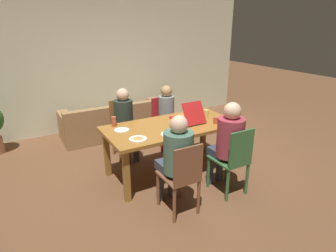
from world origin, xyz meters
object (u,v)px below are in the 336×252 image
Objects in this scene: drinking_glass_1 at (114,121)px; couch at (117,123)px; person_3 at (176,155)px; dining_table at (171,131)px; chair_2 at (234,159)px; person_2 at (228,139)px; plate_0 at (170,134)px; person_0 at (125,118)px; drinking_glass_0 at (216,120)px; drinking_glass_2 at (206,114)px; chair_0 at (122,126)px; plate_2 at (138,139)px; pizza_box_0 at (186,117)px; chair_3 at (182,176)px; person_1 at (169,113)px; plate_1 at (122,130)px; chair_1 at (164,119)px.

couch is at bearing 69.52° from drinking_glass_1.
person_3 reaches higher than drinking_glass_1.
chair_2 reaches higher than dining_table.
plate_0 is at bearing 141.31° from person_2.
drinking_glass_0 is at bearing -46.83° from person_0.
chair_0 is at bearing 138.87° from drinking_glass_2.
plate_0 is at bearing -7.51° from plate_2.
pizza_box_0 reaches higher than couch.
person_3 is 9.32× the size of drinking_glass_2.
person_2 is 8.91× the size of drinking_glass_1.
plate_2 reaches higher than couch.
person_3 is at bearing 90.00° from chair_3.
chair_3 reaches higher than drinking_glass_1.
drinking_glass_2 is (0.25, -0.76, 0.16)m from person_1.
dining_table is 9.19× the size of plate_1.
plate_0 is at bearing -115.77° from chair_1.
drinking_glass_2 reaches higher than drinking_glass_0.
person_0 is 1.78m from chair_3.
drinking_glass_2 is at bearing -36.57° from person_0.
person_2 is 9.58× the size of drinking_glass_2.
dining_table is 19.54× the size of drinking_glass_0.
person_0 is at bearing 90.00° from chair_3.
person_1 is 0.81m from drinking_glass_2.
person_0 is 1.26× the size of chair_2.
drinking_glass_0 is at bearing -18.05° from plate_1.
plate_1 is (-0.31, 0.98, 0.05)m from person_3.
chair_0 is 0.77× the size of person_2.
couch is (0.23, 1.09, -0.45)m from person_0.
plate_1 is (-1.12, 0.96, 0.02)m from person_2.
plate_1 is at bearing 167.53° from dining_table.
person_3 reaches higher than pizza_box_0.
dining_table is at bearing -177.95° from drinking_glass_2.
person_1 is (-0.00, -0.17, 0.15)m from chair_1.
drinking_glass_2 is 2.14m from couch.
chair_2 is at bearing -48.85° from drinking_glass_1.
person_2 is at bearing -45.74° from drinking_glass_1.
dining_table is 0.74m from plate_1.
person_2 is 5.05× the size of plate_0.
person_0 is at bearing 177.49° from person_1.
person_1 is 1.25× the size of chair_3.
drinking_glass_2 is at bearing -66.11° from couch.
person_0 is (-0.41, 0.81, 0.03)m from dining_table.
person_0 reaches higher than drinking_glass_2.
dining_table is at bearing 21.20° from plate_2.
chair_2 reaches higher than chair_1.
pizza_box_0 is 1.97m from couch.
chair_1 reaches higher than plate_1.
plate_2 is at bearing 172.49° from plate_0.
chair_1 is at bearing 26.00° from drinking_glass_1.
drinking_glass_2 is (1.37, -0.14, 0.06)m from plate_1.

